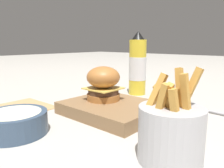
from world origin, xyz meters
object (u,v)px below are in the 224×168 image
Objects in this scene: side_bowl at (15,122)px; ketchup_bottle at (138,66)px; spoon at (196,108)px; burger at (103,83)px; serving_board at (112,108)px; fries_basket at (171,132)px.

ketchup_bottle is at bearing -87.50° from side_bowl.
spoon is (-0.22, -0.41, -0.02)m from side_bowl.
burger is 0.24m from ketchup_bottle.
ketchup_bottle is 0.26m from spoon.
serving_board is 1.49× the size of spoon.
serving_board is at bearing -26.83° from fries_basket.
ketchup_bottle is (0.09, -0.24, 0.09)m from serving_board.
burger reaches higher than spoon.
burger is at bearing 101.67° from ketchup_bottle.
side_bowl is at bearing 92.50° from ketchup_bottle.
fries_basket is at bearing 155.30° from burger.
serving_board is 0.24m from side_bowl.
side_bowl reaches higher than spoon.
fries_basket is 0.95× the size of spoon.
burger is 0.71× the size of side_bowl.
fries_basket is at bearing 131.47° from ketchup_bottle.
spoon is at bearing 167.28° from ketchup_bottle.
burger reaches higher than serving_board.
ketchup_bottle reaches higher than spoon.
fries_basket reaches higher than serving_board.
serving_board is 0.07m from burger.
side_bowl reaches higher than serving_board.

